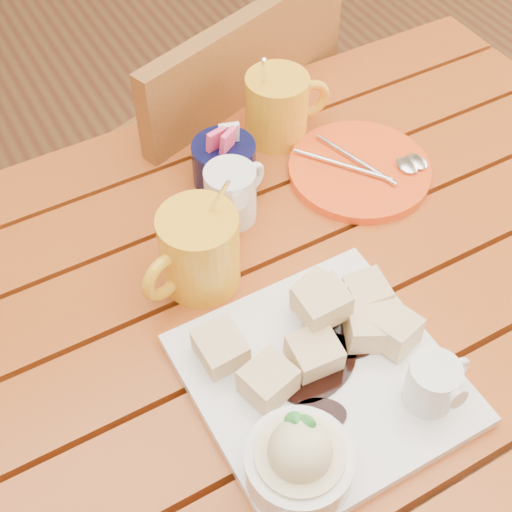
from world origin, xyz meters
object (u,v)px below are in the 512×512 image
coffee_mug_right (279,106)px  dessert_plate (323,389)px  orange_saucer (361,170)px  table (274,349)px  coffee_mug_left (198,250)px  chair_far (208,178)px

coffee_mug_right → dessert_plate: bearing=-106.8°
dessert_plate → orange_saucer: (0.25, 0.28, -0.02)m
table → dessert_plate: bearing=-100.4°
table → coffee_mug_left: size_ratio=7.40×
coffee_mug_left → dessert_plate: bearing=-97.8°
coffee_mug_left → chair_far: 0.54m
dessert_plate → chair_far: bearing=75.5°
coffee_mug_right → orange_saucer: bearing=-58.2°
orange_saucer → coffee_mug_right: bearing=114.1°
table → chair_far: bearing=74.3°
coffee_mug_left → coffee_mug_right: 0.30m
coffee_mug_left → orange_saucer: bearing=-5.7°
coffee_mug_left → orange_saucer: 0.30m
orange_saucer → chair_far: 0.43m
coffee_mug_right → chair_far: bearing=105.3°
table → coffee_mug_left: (-0.06, 0.08, 0.16)m
orange_saucer → table: bearing=-148.4°
dessert_plate → coffee_mug_left: (-0.04, 0.22, 0.03)m
dessert_plate → coffee_mug_right: (0.19, 0.41, 0.02)m
coffee_mug_right → chair_far: coffee_mug_right is taller
chair_far → coffee_mug_right: bearing=79.4°
coffee_mug_left → chair_far: size_ratio=0.18×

